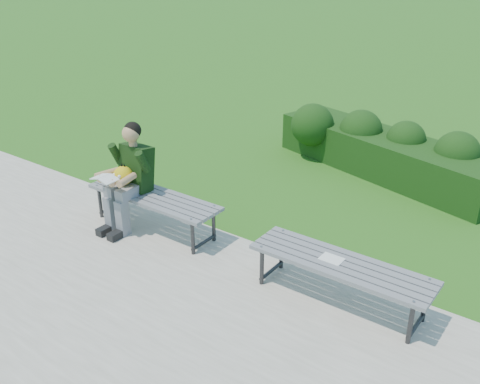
# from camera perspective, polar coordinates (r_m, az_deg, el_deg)

# --- Properties ---
(ground) EXTENTS (80.00, 80.00, 0.00)m
(ground) POSITION_cam_1_polar(r_m,az_deg,el_deg) (6.40, 1.32, -5.44)
(ground) COLOR #2F7816
(ground) RESTS_ON ground
(walkway) EXTENTS (30.00, 3.50, 0.02)m
(walkway) POSITION_cam_1_polar(r_m,az_deg,el_deg) (5.29, -9.83, -13.00)
(walkway) COLOR #B8A99A
(walkway) RESTS_ON ground
(hedge) EXTENTS (3.78, 1.90, 0.92)m
(hedge) POSITION_cam_1_polar(r_m,az_deg,el_deg) (8.53, 14.81, 4.58)
(hedge) COLOR #0E360D
(hedge) RESTS_ON ground
(bench_left) EXTENTS (1.80, 0.50, 0.46)m
(bench_left) POSITION_cam_1_polar(r_m,az_deg,el_deg) (6.59, -9.21, -0.79)
(bench_left) COLOR gray
(bench_left) RESTS_ON walkway
(bench_right) EXTENTS (1.80, 0.50, 0.46)m
(bench_right) POSITION_cam_1_polar(r_m,az_deg,el_deg) (5.27, 10.68, -7.89)
(bench_right) COLOR gray
(bench_right) RESTS_ON walkway
(seated_boy) EXTENTS (0.56, 0.76, 1.31)m
(seated_boy) POSITION_cam_1_polar(r_m,az_deg,el_deg) (6.61, -11.81, 1.93)
(seated_boy) COLOR slate
(seated_boy) RESTS_ON walkway
(paper_sheet) EXTENTS (0.22, 0.16, 0.01)m
(paper_sheet) POSITION_cam_1_polar(r_m,az_deg,el_deg) (5.27, 9.75, -7.04)
(paper_sheet) COLOR white
(paper_sheet) RESTS_ON bench_right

